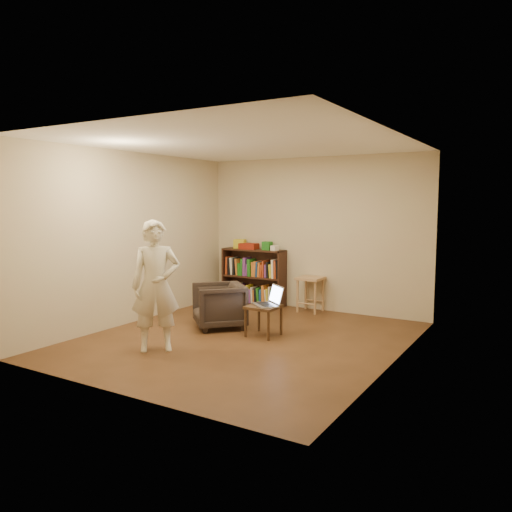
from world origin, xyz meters
The scene contains 15 objects.
floor centered at (0.00, 0.00, 0.00)m, with size 4.50×4.50×0.00m, color #422815.
ceiling centered at (0.00, 0.00, 2.60)m, with size 4.50×4.50×0.00m, color white.
wall_back centered at (0.00, 2.25, 1.30)m, with size 4.00×4.00×0.00m, color beige.
wall_left centered at (-2.00, 0.00, 1.30)m, with size 4.50×4.50×0.00m, color beige.
wall_right centered at (2.00, 0.00, 1.30)m, with size 4.50×4.50×0.00m, color beige.
bookshelf centered at (-1.11, 2.09, 0.44)m, with size 1.20×0.30×1.00m.
box_yellow centered at (-1.42, 2.11, 1.08)m, with size 0.20×0.15×0.16m, color gold.
red_cloth centered at (-1.20, 2.06, 1.05)m, with size 0.31×0.23×0.10m, color #9C2B13.
box_green centered at (-0.84, 2.10, 1.07)m, with size 0.15×0.15×0.15m, color #1F6F1D.
box_white centered at (-0.68, 2.07, 1.04)m, with size 0.11×0.11×0.09m, color white.
stool centered at (0.04, 2.03, 0.48)m, with size 0.41×0.41×0.59m.
armchair centered at (-0.67, 0.36, 0.33)m, with size 0.70×0.72×0.66m, color #2F251F.
side_table centered at (0.13, 0.29, 0.35)m, with size 0.42×0.42×0.43m.
laptop centered at (0.19, 0.34, 0.49)m, with size 0.50×0.49×0.28m.
person centered at (-0.68, -0.97, 0.82)m, with size 0.59×0.39×1.63m, color beige.
Camera 1 is at (3.51, -5.55, 1.85)m, focal length 35.00 mm.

